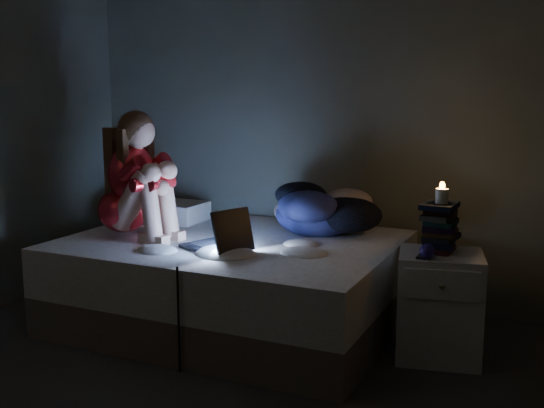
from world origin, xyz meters
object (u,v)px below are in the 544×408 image
Objects in this scene: bed at (232,281)px; laptop at (215,227)px; nightstand at (439,306)px; phone at (422,255)px; candle at (442,196)px; woman at (123,174)px.

laptop reaches higher than bed.
bed is 1.27m from nightstand.
laptop is 1.32m from nightstand.
candle is at bearing 79.62° from phone.
bed is at bearing 23.37° from woman.
candle is (1.21, 0.34, 0.21)m from laptop.
woman reaches higher than laptop.
phone reaches higher than bed.
candle is at bearing 13.99° from woman.
candle reaches higher than bed.
woman is (-0.65, -0.20, 0.67)m from bed.
bed is at bearing -177.28° from candle.
bed is 24.60× the size of candle.
woman reaches higher than phone.
woman is 1.35× the size of nightstand.
bed is 2.49× the size of woman.
woman is 0.75m from laptop.
candle is at bearing 2.72° from bed.
nightstand is at bearing 62.58° from phone.
bed is at bearing -171.95° from phone.
bed is 5.19× the size of laptop.
nightstand is 0.33m from phone.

